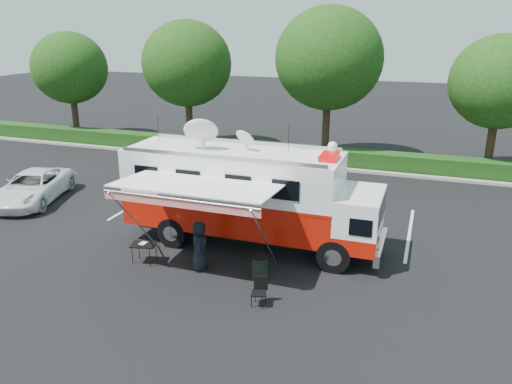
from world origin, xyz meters
TOP-DOWN VIEW (x-y plane):
  - ground_plane at (0.00, 0.00)m, footprint 120.00×120.00m
  - back_border at (1.14, 12.90)m, footprint 60.00×6.14m
  - stall_lines at (-0.50, 3.00)m, footprint 24.12×5.50m
  - command_truck at (-0.08, -0.00)m, footprint 9.39×2.58m
  - awning at (-0.92, -2.68)m, footprint 5.12×2.65m
  - white_suv at (-11.14, 1.16)m, footprint 3.62×5.41m
  - person at (-0.94, -2.43)m, footprint 0.83×0.97m
  - folding_table at (-2.96, -2.63)m, footprint 0.94×0.77m
  - folding_chair at (1.65, -3.85)m, footprint 0.50×0.52m
  - trash_bin at (1.16, -2.44)m, footprint 0.55×0.55m

SIDE VIEW (x-z plane):
  - ground_plane at x=0.00m, z-range 0.00..0.00m
  - white_suv at x=-11.14m, z-range -0.69..0.69m
  - person at x=-0.94m, z-range -0.84..0.84m
  - stall_lines at x=-0.50m, z-range 0.00..0.01m
  - trash_bin at x=1.16m, z-range 0.00..0.83m
  - folding_chair at x=1.65m, z-range 0.07..0.94m
  - folding_table at x=-2.96m, z-range 0.30..1.01m
  - command_truck at x=-0.08m, z-range -0.32..4.18m
  - awning at x=-0.92m, z-range 1.36..4.45m
  - back_border at x=1.14m, z-range 0.57..9.44m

